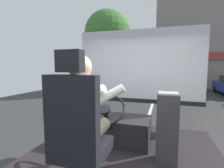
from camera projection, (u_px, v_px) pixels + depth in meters
ground at (155, 97)px, 10.36m from camera, size 18.00×44.00×0.06m
driver_seat at (78, 136)px, 1.50m from camera, size 0.48×0.48×1.34m
bus_driver at (83, 110)px, 1.58m from camera, size 0.73×0.53×0.83m
steering_console at (115, 128)px, 2.65m from camera, size 1.10×1.02×0.81m
fare_box at (167, 128)px, 2.05m from camera, size 0.26×0.25×0.89m
windshield_panel at (138, 74)px, 3.36m from camera, size 2.50×0.08×1.48m
street_tree at (108, 34)px, 12.50m from camera, size 3.46×3.46×6.12m
shop_building at (215, 46)px, 15.58m from camera, size 10.59×4.68×7.74m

